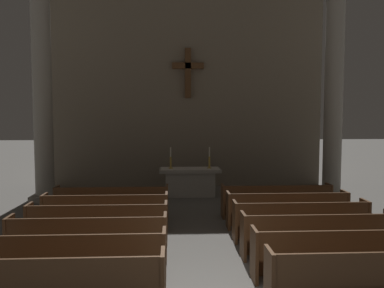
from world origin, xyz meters
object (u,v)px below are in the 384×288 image
object	(u,v)px
pew_left_row_2	(75,258)
pew_left_row_4	(98,224)
pew_left_row_1	(57,285)
candlestick_right	(209,161)
pew_right_row_2	(340,253)
pew_right_row_1	(370,278)
pew_left_row_5	(106,212)
pew_right_row_4	(301,221)
column_left_second	(43,96)
pew_right_row_5	(287,210)
pew_right_row_3	(318,235)
column_right_second	(334,96)
pew_left_row_3	(88,239)
pew_left_row_6	(112,202)
pew_right_row_6	(276,201)
altar	(190,181)
candlestick_left	(171,161)

from	to	relation	value
pew_left_row_2	pew_left_row_4	distance (m)	2.18
pew_left_row_1	candlestick_right	distance (m)	9.08
candlestick_right	pew_left_row_1	bearing A→B (deg)	-109.66
pew_right_row_2	pew_right_row_1	bearing A→B (deg)	-90.00
pew_left_row_2	pew_right_row_2	distance (m)	4.69
pew_left_row_5	pew_left_row_2	bearing A→B (deg)	-90.00
pew_right_row_4	column_left_second	world-z (taller)	column_left_second
pew_right_row_5	column_left_second	size ratio (longest dim) A/B	0.43
pew_right_row_3	column_right_second	world-z (taller)	column_right_second
pew_left_row_2	pew_right_row_5	xyz separation A→B (m)	(4.69, 3.27, 0.00)
pew_left_row_3	pew_left_row_5	size ratio (longest dim) A/B	1.00
column_right_second	candlestick_right	size ratio (longest dim) A/B	9.57
pew_left_row_6	pew_right_row_1	size ratio (longest dim) A/B	1.00
pew_right_row_4	candlestick_right	bearing A→B (deg)	107.38
pew_left_row_2	pew_right_row_1	size ratio (longest dim) A/B	1.00
pew_right_row_5	pew_left_row_1	bearing A→B (deg)	-137.13
pew_right_row_1	pew_right_row_6	size ratio (longest dim) A/B	1.00
pew_right_row_2	pew_right_row_3	bearing A→B (deg)	90.00
pew_left_row_5	column_left_second	world-z (taller)	column_left_second
pew_right_row_2	pew_right_row_5	distance (m)	3.27
pew_left_row_3	column_right_second	world-z (taller)	column_right_second
pew_left_row_3	pew_right_row_1	world-z (taller)	same
pew_right_row_1	altar	distance (m)	8.84
pew_right_row_6	altar	xyz separation A→B (m)	(-2.35, 3.08, 0.06)
pew_left_row_5	pew_right_row_2	distance (m)	5.72
pew_right_row_5	column_right_second	bearing A→B (deg)	53.75
pew_right_row_1	column_left_second	bearing A→B (deg)	132.66
pew_left_row_3	pew_right_row_3	xyz separation A→B (m)	(4.69, 0.00, 0.00)
pew_right_row_6	column_right_second	world-z (taller)	column_right_second
pew_left_row_1	pew_right_row_2	size ratio (longest dim) A/B	1.00
candlestick_left	pew_left_row_6	bearing A→B (deg)	-118.11
candlestick_left	pew_left_row_4	bearing A→B (deg)	-107.38
pew_left_row_1	pew_right_row_2	distance (m)	4.82
pew_right_row_2	candlestick_right	distance (m)	7.65
pew_right_row_1	column_right_second	bearing A→B (deg)	71.60
pew_left_row_6	column_right_second	distance (m)	8.36
column_left_second	altar	size ratio (longest dim) A/B	3.34
pew_left_row_1	pew_right_row_6	bearing A→B (deg)	49.24
pew_left_row_1	pew_left_row_6	world-z (taller)	same
pew_left_row_1	candlestick_left	world-z (taller)	candlestick_left
pew_left_row_2	pew_right_row_2	xyz separation A→B (m)	(4.69, 0.00, 0.00)
pew_left_row_3	candlestick_right	xyz separation A→B (m)	(3.05, 6.35, 0.78)
pew_left_row_5	pew_left_row_1	bearing A→B (deg)	-90.00
column_right_second	altar	bearing A→B (deg)	173.65
pew_left_row_2	altar	size ratio (longest dim) A/B	1.43
pew_left_row_2	pew_right_row_1	world-z (taller)	same
pew_left_row_5	column_left_second	distance (m)	5.45
pew_left_row_5	pew_right_row_5	world-z (taller)	same
pew_left_row_2	pew_right_row_4	size ratio (longest dim) A/B	1.00
pew_right_row_6	column_left_second	world-z (taller)	column_left_second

